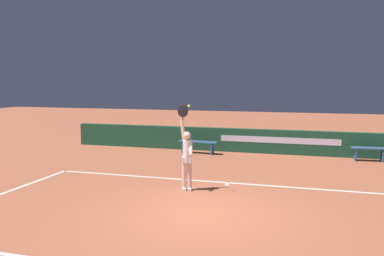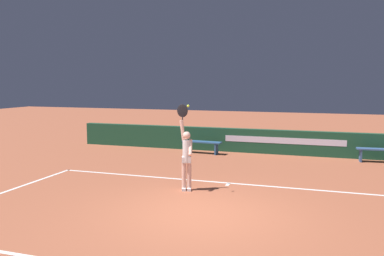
% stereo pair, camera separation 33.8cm
% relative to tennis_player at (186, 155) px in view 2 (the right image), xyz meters
% --- Properties ---
extents(ground_plane, '(60.00, 60.00, 0.00)m').
position_rel_tennis_player_xyz_m(ground_plane, '(0.91, -1.70, -0.94)').
color(ground_plane, '#A45539').
extents(court_lines, '(10.86, 5.84, 0.00)m').
position_rel_tennis_player_xyz_m(court_lines, '(0.91, -1.76, -0.94)').
color(court_lines, white).
rests_on(court_lines, ground).
extents(back_wall, '(15.72, 0.30, 0.96)m').
position_rel_tennis_player_xyz_m(back_wall, '(0.92, 6.20, -0.46)').
color(back_wall, '#19462E').
rests_on(back_wall, ground).
extents(tennis_player, '(0.47, 0.39, 2.30)m').
position_rel_tennis_player_xyz_m(tennis_player, '(0.00, 0.00, 0.00)').
color(tennis_player, beige).
rests_on(tennis_player, ground).
extents(tennis_ball, '(0.06, 0.06, 0.06)m').
position_rel_tennis_player_xyz_m(tennis_ball, '(0.17, -0.34, 1.33)').
color(tennis_ball, '#C5DF2F').
extents(courtside_bench_near, '(1.63, 0.48, 0.50)m').
position_rel_tennis_player_xyz_m(courtside_bench_near, '(-1.18, 5.35, -0.56)').
color(courtside_bench_near, '#2B5787').
rests_on(courtside_bench_near, ground).
extents(courtside_bench_far, '(1.23, 0.46, 0.50)m').
position_rel_tennis_player_xyz_m(courtside_bench_far, '(5.19, 5.60, -0.57)').
color(courtside_bench_far, '#35578A').
rests_on(courtside_bench_far, ground).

